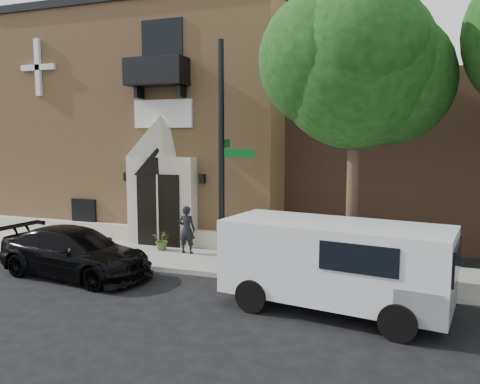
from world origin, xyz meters
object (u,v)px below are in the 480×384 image
object	(u,v)px
dumpster	(397,260)
cargo_van	(342,263)
fire_hydrant	(379,272)
pedestrian_near	(187,230)
street_sign	(222,156)
black_sedan	(75,252)

from	to	relation	value
dumpster	cargo_van	bearing A→B (deg)	-111.63
fire_hydrant	dumpster	size ratio (longest dim) A/B	0.39
pedestrian_near	street_sign	bearing A→B (deg)	140.98
street_sign	fire_hydrant	size ratio (longest dim) A/B	7.81
street_sign	pedestrian_near	world-z (taller)	street_sign
dumpster	pedestrian_near	distance (m)	6.88
cargo_van	fire_hydrant	size ratio (longest dim) A/B	6.32
street_sign	pedestrian_near	distance (m)	3.41
black_sedan	dumpster	bearing A→B (deg)	-72.64
black_sedan	cargo_van	distance (m)	7.76
black_sedan	street_sign	xyz separation A→B (m)	(3.98, 1.68, 2.79)
cargo_van	black_sedan	bearing A→B (deg)	-173.22
cargo_van	street_sign	bearing A→B (deg)	160.96
black_sedan	dumpster	xyz separation A→B (m)	(8.90, 1.71, 0.12)
cargo_van	pedestrian_near	size ratio (longest dim) A/B	3.33
cargo_van	pedestrian_near	distance (m)	6.55
black_sedan	cargo_van	size ratio (longest dim) A/B	0.90
cargo_van	dumpster	xyz separation A→B (m)	(1.16, 2.07, -0.34)
black_sedan	fire_hydrant	world-z (taller)	black_sedan
cargo_van	fire_hydrant	distance (m)	1.98
pedestrian_near	black_sedan	bearing A→B (deg)	52.04
cargo_van	fire_hydrant	bearing A→B (deg)	76.53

